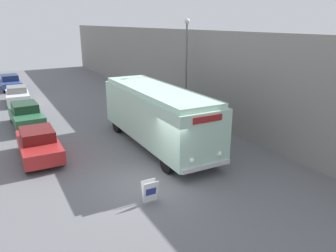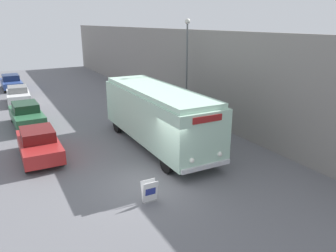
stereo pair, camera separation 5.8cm
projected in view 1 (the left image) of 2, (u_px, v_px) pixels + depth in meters
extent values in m
plane|color=slate|center=(152.00, 183.00, 14.16)|extent=(80.00, 80.00, 0.00)
cube|color=gray|center=(182.00, 71.00, 24.97)|extent=(0.30, 60.00, 6.14)
cylinder|color=black|center=(167.00, 162.00, 15.00)|extent=(0.28, 1.03, 1.03)
cylinder|color=black|center=(209.00, 153.00, 16.06)|extent=(0.28, 1.03, 1.03)
cylinder|color=black|center=(117.00, 124.00, 20.55)|extent=(0.28, 1.03, 1.03)
cylinder|color=black|center=(151.00, 119.00, 21.61)|extent=(0.28, 1.03, 1.03)
cube|color=#B2DBC1|center=(157.00, 115.00, 17.92)|extent=(2.65, 9.42, 2.52)
cube|color=silver|center=(157.00, 90.00, 17.50)|extent=(2.44, 9.05, 0.24)
cube|color=silver|center=(206.00, 166.00, 14.27)|extent=(2.52, 0.12, 0.20)
sphere|color=white|center=(192.00, 160.00, 13.83)|extent=(0.22, 0.22, 0.22)
sphere|color=white|center=(220.00, 154.00, 14.49)|extent=(0.22, 0.22, 0.22)
cube|color=maroon|center=(208.00, 119.00, 13.65)|extent=(1.46, 0.06, 0.28)
cube|color=gray|center=(150.00, 201.00, 12.74)|extent=(0.55, 0.19, 0.01)
cube|color=white|center=(151.00, 192.00, 12.54)|extent=(0.61, 0.17, 0.86)
cube|color=white|center=(149.00, 190.00, 12.67)|extent=(0.61, 0.17, 0.86)
cube|color=navy|center=(151.00, 192.00, 12.52)|extent=(0.43, 0.06, 0.30)
cylinder|color=#595E60|center=(186.00, 72.00, 22.73)|extent=(0.12, 0.12, 6.57)
sphere|color=silver|center=(187.00, 21.00, 21.70)|extent=(0.36, 0.36, 0.36)
cylinder|color=black|center=(26.00, 166.00, 15.07)|extent=(0.22, 0.61, 0.61)
cylinder|color=black|center=(61.00, 160.00, 15.76)|extent=(0.22, 0.61, 0.61)
cylinder|color=black|center=(21.00, 146.00, 17.51)|extent=(0.22, 0.61, 0.61)
cylinder|color=black|center=(51.00, 141.00, 18.20)|extent=(0.22, 0.61, 0.61)
cube|color=#A52323|center=(39.00, 146.00, 16.53)|extent=(1.83, 4.32, 0.68)
cube|color=#5B1313|center=(37.00, 134.00, 16.43)|extent=(1.55, 1.95, 0.54)
cylinder|color=black|center=(18.00, 130.00, 20.01)|extent=(0.22, 0.71, 0.71)
cylinder|color=black|center=(43.00, 126.00, 20.73)|extent=(0.22, 0.71, 0.71)
cylinder|color=black|center=(12.00, 117.00, 22.57)|extent=(0.22, 0.71, 0.71)
cylinder|color=black|center=(35.00, 114.00, 23.29)|extent=(0.22, 0.71, 0.71)
cube|color=#2D6642|center=(26.00, 116.00, 21.54)|extent=(1.93, 4.59, 0.69)
cube|color=#193824|center=(25.00, 107.00, 21.45)|extent=(1.57, 2.09, 0.54)
cylinder|color=black|center=(9.00, 104.00, 26.47)|extent=(0.22, 0.63, 0.63)
cylinder|color=black|center=(29.00, 102.00, 27.09)|extent=(0.22, 0.63, 0.63)
cylinder|color=black|center=(8.00, 97.00, 28.71)|extent=(0.22, 0.63, 0.63)
cylinder|color=black|center=(26.00, 96.00, 29.33)|extent=(0.22, 0.63, 0.63)
cube|color=silver|center=(18.00, 96.00, 27.80)|extent=(1.91, 4.09, 0.63)
cube|color=gray|center=(17.00, 89.00, 27.72)|extent=(1.56, 1.87, 0.50)
cylinder|color=black|center=(4.00, 90.00, 32.00)|extent=(0.22, 0.62, 0.62)
cylinder|color=black|center=(21.00, 88.00, 32.73)|extent=(0.22, 0.62, 0.62)
cylinder|color=black|center=(1.00, 85.00, 34.56)|extent=(0.22, 0.62, 0.62)
cylinder|color=black|center=(17.00, 83.00, 35.29)|extent=(0.22, 0.62, 0.62)
cube|color=#2D478C|center=(11.00, 83.00, 33.56)|extent=(1.93, 4.56, 0.59)
cube|color=#19274D|center=(10.00, 78.00, 33.47)|extent=(1.58, 2.07, 0.58)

